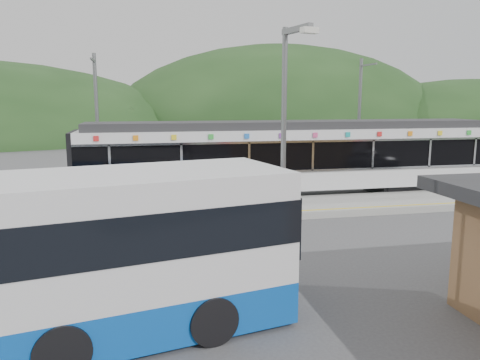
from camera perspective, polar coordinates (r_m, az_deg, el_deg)
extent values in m
plane|color=#4C4C4F|center=(17.06, 5.33, -6.48)|extent=(120.00, 120.00, 0.00)
ellipsoid|color=#1E3D19|center=(72.86, 4.71, 5.90)|extent=(52.00, 39.00, 26.00)
ellipsoid|color=#1E3D19|center=(81.03, 26.16, 5.33)|extent=(44.00, 33.00, 16.00)
cube|color=#9E9E99|center=(20.09, 2.53, -3.53)|extent=(26.00, 3.20, 0.30)
cube|color=yellow|center=(18.84, 3.53, -3.95)|extent=(26.00, 0.10, 0.01)
cube|color=black|center=(22.11, -8.67, -2.01)|extent=(3.20, 2.20, 0.56)
cube|color=black|center=(25.73, 19.07, -0.79)|extent=(3.20, 2.20, 0.56)
cube|color=silver|center=(23.10, 6.30, 0.41)|extent=(20.00, 2.90, 0.92)
cube|color=black|center=(22.94, 6.36, 3.33)|extent=(20.00, 2.96, 1.45)
cube|color=silver|center=(21.62, 7.58, 1.12)|extent=(20.00, 0.05, 0.10)
cube|color=silver|center=(21.46, 7.66, 4.68)|extent=(20.00, 0.05, 0.10)
cube|color=silver|center=(22.85, 6.40, 5.70)|extent=(20.00, 2.90, 0.45)
cube|color=#2D2D30|center=(22.83, 6.42, 6.71)|extent=(19.40, 2.50, 0.36)
cube|color=#DCBB0B|center=(27.86, 26.54, 2.81)|extent=(0.24, 2.92, 3.00)
cube|color=black|center=(22.00, -19.50, 1.71)|extent=(0.20, 2.92, 3.00)
cube|color=silver|center=(20.33, -15.61, 2.22)|extent=(0.10, 0.05, 1.35)
cube|color=silver|center=(20.36, -7.15, 2.52)|extent=(0.10, 0.05, 1.35)
cube|color=silver|center=(20.82, 1.11, 2.75)|extent=(0.10, 0.05, 1.35)
cube|color=silver|center=(21.70, 8.86, 2.92)|extent=(0.10, 0.05, 1.35)
cube|color=silver|center=(22.94, 15.89, 3.02)|extent=(0.10, 0.05, 1.35)
cube|color=silver|center=(24.48, 22.12, 3.08)|extent=(0.10, 0.05, 1.35)
cube|color=silver|center=(25.96, 26.70, 3.09)|extent=(0.10, 0.05, 1.35)
cube|color=red|center=(20.28, -17.14, 4.85)|extent=(0.22, 0.04, 0.22)
cube|color=orange|center=(20.20, -12.60, 5.03)|extent=(0.22, 0.04, 0.22)
cube|color=yellow|center=(20.25, -8.05, 5.17)|extent=(0.22, 0.04, 0.22)
cube|color=green|center=(20.42, -3.55, 5.29)|extent=(0.22, 0.04, 0.22)
cube|color=blue|center=(20.72, 0.85, 5.37)|extent=(0.22, 0.04, 0.22)
cube|color=purple|center=(21.13, 5.10, 5.42)|extent=(0.22, 0.04, 0.22)
cube|color=#E54C8C|center=(21.66, 9.17, 5.43)|extent=(0.22, 0.04, 0.22)
cube|color=#19A5A5|center=(22.28, 13.02, 5.42)|extent=(0.22, 0.04, 0.22)
cube|color=red|center=(23.00, 16.65, 5.39)|extent=(0.22, 0.04, 0.22)
cube|color=orange|center=(23.81, 20.05, 5.35)|extent=(0.22, 0.04, 0.22)
cube|color=yellow|center=(24.70, 23.22, 5.28)|extent=(0.22, 0.04, 0.22)
cube|color=green|center=(25.65, 26.15, 5.21)|extent=(0.22, 0.04, 0.22)
cylinder|color=slate|center=(24.35, -16.98, 6.35)|extent=(0.18, 0.18, 7.00)
cube|color=slate|center=(23.59, -17.52, 13.77)|extent=(0.08, 1.80, 0.08)
cylinder|color=slate|center=(27.04, 14.28, 6.76)|extent=(0.18, 0.18, 7.00)
cube|color=slate|center=(26.36, 15.36, 13.39)|extent=(0.08, 1.80, 0.08)
cylinder|color=black|center=(10.22, -21.30, -15.50)|extent=(1.57, 3.02, 0.99)
cylinder|color=black|center=(10.64, -5.86, -13.82)|extent=(1.57, 3.02, 0.99)
cylinder|color=slate|center=(10.77, 5.27, 1.21)|extent=(0.12, 0.12, 6.31)
cube|color=slate|center=(10.31, 6.37, 17.84)|extent=(0.36, 1.05, 0.12)
cube|color=silver|center=(9.85, 7.26, 17.71)|extent=(0.38, 0.26, 0.12)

